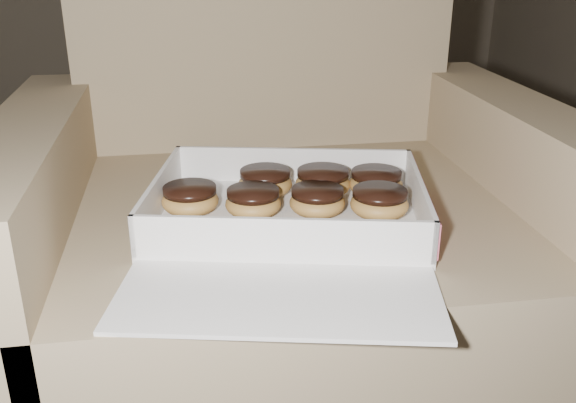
{
  "coord_description": "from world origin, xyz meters",
  "views": [
    {
      "loc": [
        0.65,
        -0.48,
        0.74
      ],
      "look_at": [
        0.77,
        0.3,
        0.41
      ],
      "focal_mm": 40.0,
      "sensor_mm": 36.0,
      "label": 1
    }
  ],
  "objects": [
    {
      "name": "crumb_d",
      "position": [
        0.78,
        0.18,
        0.39
      ],
      "size": [
        0.01,
        0.01,
        0.0
      ],
      "primitive_type": "ellipsoid",
      "color": "black",
      "rests_on": "bakery_box"
    },
    {
      "name": "donut_d",
      "position": [
        0.81,
        0.29,
        0.41
      ],
      "size": [
        0.07,
        0.07,
        0.04
      ],
      "color": "#C79045",
      "rests_on": "bakery_box"
    },
    {
      "name": "donut_f",
      "position": [
        0.89,
        0.27,
        0.41
      ],
      "size": [
        0.08,
        0.08,
        0.04
      ],
      "color": "#C79045",
      "rests_on": "bakery_box"
    },
    {
      "name": "bakery_box",
      "position": [
        0.77,
        0.26,
        0.39
      ],
      "size": [
        0.43,
        0.48,
        0.06
      ],
      "rotation": [
        0.0,
        0.0,
        -0.21
      ],
      "color": "white",
      "rests_on": "armchair"
    },
    {
      "name": "donut_a",
      "position": [
        0.73,
        0.3,
        0.41
      ],
      "size": [
        0.07,
        0.07,
        0.04
      ],
      "color": "#C79045",
      "rests_on": "bakery_box"
    },
    {
      "name": "donut_e",
      "position": [
        0.91,
        0.34,
        0.41
      ],
      "size": [
        0.08,
        0.08,
        0.04
      ],
      "color": "#C79045",
      "rests_on": "bakery_box"
    },
    {
      "name": "donut_c",
      "position": [
        0.64,
        0.32,
        0.41
      ],
      "size": [
        0.08,
        0.08,
        0.04
      ],
      "color": "#C79045",
      "rests_on": "bakery_box"
    },
    {
      "name": "armchair",
      "position": [
        0.79,
        0.42,
        0.27
      ],
      "size": [
        0.82,
        0.69,
        0.85
      ],
      "color": "#9E8864",
      "rests_on": "floor"
    },
    {
      "name": "crumb_b",
      "position": [
        0.63,
        0.31,
        0.39
      ],
      "size": [
        0.01,
        0.01,
        0.0
      ],
      "primitive_type": "ellipsoid",
      "color": "black",
      "rests_on": "bakery_box"
    },
    {
      "name": "crumb_c",
      "position": [
        0.73,
        0.25,
        0.39
      ],
      "size": [
        0.01,
        0.01,
        0.0
      ],
      "primitive_type": "ellipsoid",
      "color": "black",
      "rests_on": "bakery_box"
    },
    {
      "name": "donut_g",
      "position": [
        0.75,
        0.37,
        0.41
      ],
      "size": [
        0.08,
        0.08,
        0.04
      ],
      "color": "#C79045",
      "rests_on": "bakery_box"
    },
    {
      "name": "crumb_a",
      "position": [
        0.71,
        0.28,
        0.39
      ],
      "size": [
        0.01,
        0.01,
        0.0
      ],
      "primitive_type": "ellipsoid",
      "color": "black",
      "rests_on": "bakery_box"
    },
    {
      "name": "donut_b",
      "position": [
        0.83,
        0.36,
        0.41
      ],
      "size": [
        0.08,
        0.08,
        0.04
      ],
      "color": "#C79045",
      "rests_on": "bakery_box"
    }
  ]
}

